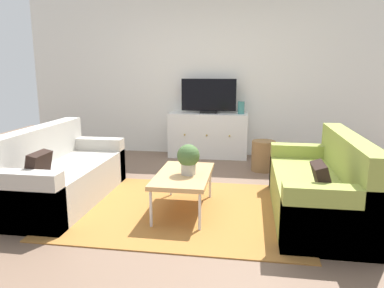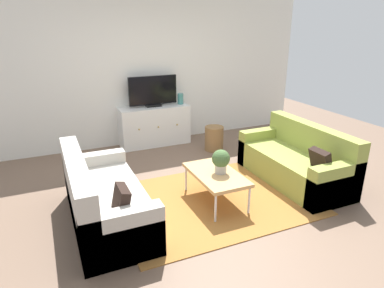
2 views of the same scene
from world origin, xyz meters
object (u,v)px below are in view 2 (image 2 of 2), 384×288
object	(u,v)px
couch_right_side	(298,162)
glass_vase	(180,99)
couch_left_side	(100,202)
tv_console	(155,126)
potted_plant	(221,160)
coffee_table	(216,175)
flat_screen_tv	(153,91)
wicker_basket	(214,138)

from	to	relation	value
couch_right_side	glass_vase	world-z (taller)	glass_vase
couch_left_side	tv_console	world-z (taller)	couch_left_side
couch_left_side	potted_plant	distance (m)	1.54
couch_left_side	coffee_table	bearing A→B (deg)	-3.31
couch_left_side	couch_right_side	size ratio (longest dim) A/B	1.00
potted_plant	tv_console	world-z (taller)	tv_console
couch_right_side	glass_vase	size ratio (longest dim) A/B	8.67
couch_left_side	coffee_table	size ratio (longest dim) A/B	1.85
coffee_table	flat_screen_tv	xyz separation A→B (m)	(-0.02, 2.48, 0.64)
potted_plant	glass_vase	bearing A→B (deg)	79.46
tv_console	glass_vase	distance (m)	0.71
couch_right_side	flat_screen_tv	xyz separation A→B (m)	(-1.43, 2.39, 0.74)
couch_right_side	flat_screen_tv	bearing A→B (deg)	120.82
couch_left_side	coffee_table	distance (m)	1.46
potted_plant	wicker_basket	size ratio (longest dim) A/B	0.70
tv_console	wicker_basket	xyz separation A→B (m)	(0.89, -0.74, -0.15)
potted_plant	glass_vase	world-z (taller)	glass_vase
couch_left_side	wicker_basket	bearing A→B (deg)	35.10
glass_vase	wicker_basket	bearing A→B (deg)	-64.31
couch_left_side	couch_right_side	bearing A→B (deg)	0.00
couch_left_side	couch_right_side	world-z (taller)	same
couch_right_side	coffee_table	size ratio (longest dim) A/B	1.85
coffee_table	flat_screen_tv	size ratio (longest dim) A/B	1.06
flat_screen_tv	glass_vase	size ratio (longest dim) A/B	4.44
couch_right_side	wicker_basket	size ratio (longest dim) A/B	4.01
potted_plant	glass_vase	xyz separation A→B (m)	(0.46, 2.48, 0.26)
coffee_table	wicker_basket	bearing A→B (deg)	63.11
couch_left_side	couch_right_side	xyz separation A→B (m)	(2.86, 0.00, 0.00)
couch_left_side	wicker_basket	world-z (taller)	couch_left_side
couch_right_side	tv_console	world-z (taller)	couch_right_side
coffee_table	potted_plant	world-z (taller)	potted_plant
couch_left_side	flat_screen_tv	bearing A→B (deg)	59.06
wicker_basket	potted_plant	bearing A→B (deg)	-115.16
couch_left_side	flat_screen_tv	distance (m)	2.89
glass_vase	wicker_basket	distance (m)	1.03
coffee_table	potted_plant	xyz separation A→B (m)	(0.05, -0.02, 0.20)
couch_left_side	glass_vase	distance (m)	3.14
potted_plant	flat_screen_tv	distance (m)	2.54
flat_screen_tv	wicker_basket	size ratio (longest dim) A/B	2.05
wicker_basket	couch_right_side	bearing A→B (deg)	-71.78
coffee_table	potted_plant	bearing A→B (deg)	-19.74
coffee_table	wicker_basket	world-z (taller)	wicker_basket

